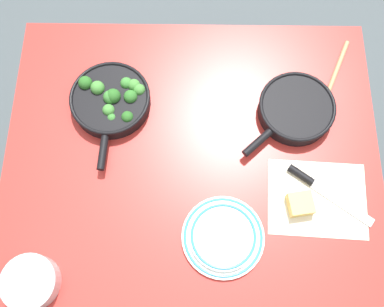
{
  "coord_description": "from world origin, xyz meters",
  "views": [
    {
      "loc": [
        -0.01,
        0.44,
        2.0
      ],
      "look_at": [
        0.0,
        0.0,
        0.75
      ],
      "focal_mm": 40.0,
      "sensor_mm": 36.0,
      "label": 1
    }
  ],
  "objects": [
    {
      "name": "ground_plane",
      "position": [
        0.0,
        0.0,
        0.0
      ],
      "size": [
        14.0,
        14.0,
        0.0
      ],
      "primitive_type": "plane",
      "color": "#424C51"
    },
    {
      "name": "dining_table_red",
      "position": [
        0.0,
        0.0,
        0.65
      ],
      "size": [
        1.18,
        0.98,
        0.73
      ],
      "color": "#B72D28",
      "rests_on": "ground_plane"
    },
    {
      "name": "skillet_broccoli",
      "position": [
        0.26,
        -0.18,
        0.76
      ],
      "size": [
        0.26,
        0.37,
        0.08
      ],
      "rotation": [
        0.0,
        0.0,
        1.52
      ],
      "color": "black",
      "rests_on": "dining_table_red"
    },
    {
      "name": "skillet_eggs",
      "position": [
        -0.33,
        -0.15,
        0.76
      ],
      "size": [
        0.3,
        0.29,
        0.05
      ],
      "rotation": [
        0.0,
        0.0,
        0.75
      ],
      "color": "black",
      "rests_on": "dining_table_red"
    },
    {
      "name": "wooden_spoon",
      "position": [
        -0.45,
        -0.22,
        0.74
      ],
      "size": [
        0.16,
        0.33,
        0.02
      ],
      "rotation": [
        0.0,
        0.0,
        1.16
      ],
      "color": "tan",
      "rests_on": "dining_table_red"
    },
    {
      "name": "parchment_sheet",
      "position": [
        -0.38,
        0.13,
        0.73
      ],
      "size": [
        0.31,
        0.25,
        0.0
      ],
      "color": "silver",
      "rests_on": "dining_table_red"
    },
    {
      "name": "grater_knife",
      "position": [
        -0.39,
        0.1,
        0.74
      ],
      "size": [
        0.25,
        0.19,
        0.02
      ],
      "rotation": [
        0.0,
        0.0,
        2.52
      ],
      "color": "silver",
      "rests_on": "dining_table_red"
    },
    {
      "name": "cheese_block",
      "position": [
        -0.32,
        0.16,
        0.75
      ],
      "size": [
        0.08,
        0.08,
        0.04
      ],
      "color": "#E0C15B",
      "rests_on": "dining_table_red"
    },
    {
      "name": "dinner_plate_stack",
      "position": [
        -0.09,
        0.25,
        0.74
      ],
      "size": [
        0.24,
        0.24,
        0.03
      ],
      "color": "white",
      "rests_on": "dining_table_red"
    },
    {
      "name": "prep_bowl_steel",
      "position": [
        0.45,
        0.39,
        0.76
      ],
      "size": [
        0.15,
        0.15,
        0.06
      ],
      "color": "#B7B7BC",
      "rests_on": "dining_table_red"
    }
  ]
}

